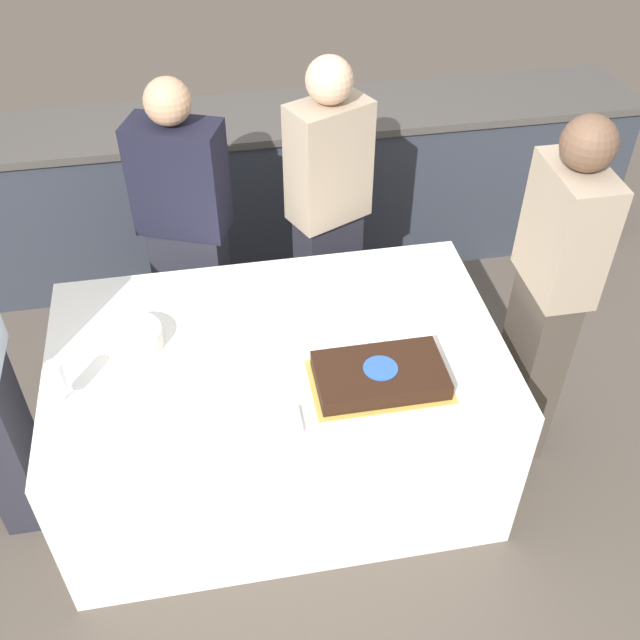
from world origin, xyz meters
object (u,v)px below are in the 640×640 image
(wine_glass, at_px, (57,377))
(cake, at_px, (380,375))
(person_seated_right, at_px, (548,299))
(person_cutting_cake, at_px, (328,217))
(person_standing_back, at_px, (187,237))
(plate_stack, at_px, (134,338))

(wine_glass, bearing_deg, cake, -5.49)
(person_seated_right, bearing_deg, cake, -70.70)
(cake, bearing_deg, person_cutting_cake, 90.00)
(person_seated_right, xyz_separation_m, person_standing_back, (-1.39, 0.75, -0.05))
(person_seated_right, bearing_deg, wine_glass, -85.32)
(plate_stack, xyz_separation_m, person_standing_back, (0.23, 0.66, -0.02))
(wine_glass, distance_m, person_seated_right, 1.87)
(cake, bearing_deg, wine_glass, 174.51)
(cake, bearing_deg, person_standing_back, 122.56)
(plate_stack, bearing_deg, wine_glass, -134.84)
(plate_stack, bearing_deg, person_standing_back, 70.84)
(person_standing_back, bearing_deg, cake, 144.35)
(wine_glass, bearing_deg, person_cutting_cake, 38.91)
(person_cutting_cake, bearing_deg, person_seated_right, 109.98)
(person_cutting_cake, distance_m, person_seated_right, 1.06)
(cake, xyz_separation_m, person_cutting_cake, (0.00, 1.01, 0.01))
(person_cutting_cake, relative_size, person_standing_back, 1.03)
(wine_glass, relative_size, person_standing_back, 0.12)
(person_seated_right, bearing_deg, plate_stack, -93.35)
(plate_stack, xyz_separation_m, wine_glass, (-0.25, -0.25, 0.08))
(plate_stack, relative_size, wine_glass, 1.20)
(cake, bearing_deg, person_seated_right, 19.30)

